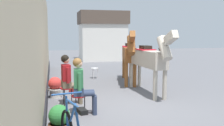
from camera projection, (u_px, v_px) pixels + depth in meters
name	position (u px, v px, depth m)	size (l,w,h in m)	color
ground_plane	(111.00, 84.00, 9.74)	(40.00, 40.00, 0.00)	slate
pub_facade_wall	(40.00, 48.00, 7.51)	(0.34, 14.00, 3.40)	#CCB793
distant_cottage	(102.00, 35.00, 18.24)	(3.40, 2.60, 3.50)	silver
seated_visitor_near	(81.00, 83.00, 6.03)	(0.61, 0.49, 1.39)	red
seated_visitor_far	(68.00, 77.00, 6.90)	(0.61, 0.49, 1.39)	red
saddled_horse_near	(148.00, 58.00, 8.10)	(0.55, 3.00, 2.06)	#B2A899
saddled_horse_far	(129.00, 54.00, 9.91)	(0.98, 2.95, 2.06)	brown
flower_planter_near	(59.00, 121.00, 4.72)	(0.43, 0.43, 0.64)	brown
flower_planter_far	(55.00, 87.00, 7.69)	(0.43, 0.43, 0.64)	beige
spare_stool_white	(95.00, 69.00, 10.93)	(0.32, 0.32, 0.46)	white
satchel_bag	(73.00, 90.00, 8.37)	(0.28, 0.12, 0.20)	maroon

